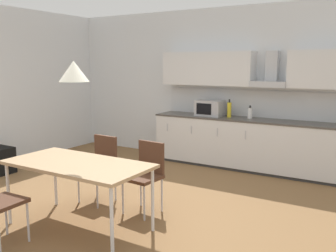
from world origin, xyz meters
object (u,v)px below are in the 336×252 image
Objects in this scene: bottle_yellow at (229,110)px; bottle_white at (250,113)px; microwave at (210,108)px; chair_far_right at (146,170)px; chair_far_left at (101,162)px; pendant_lamp at (74,71)px; dining_table at (78,166)px.

bottle_white is at bearing 5.59° from bottle_yellow.
microwave is 0.55× the size of chair_far_right.
bottle_white reaches higher than chair_far_left.
pendant_lamp reaches higher than microwave.
microwave is 1.50× the size of bottle_yellow.
microwave reaches higher than bottle_white.
microwave is 0.55× the size of chair_far_left.
chair_far_right is (0.30, -2.49, -0.50)m from microwave.
bottle_white is 0.14× the size of dining_table.
pendant_lamp is at bearing -103.68° from bottle_white.
bottle_yellow is 1.42× the size of bottle_white.
chair_far_left and chair_far_right have the same top height.
microwave is at bearing -176.55° from bottle_white.
chair_far_left is at bearing -114.78° from bottle_white.
microwave is 0.74m from bottle_white.
chair_far_right reaches higher than dining_table.
chair_far_left is at bearing 114.75° from pendant_lamp.
bottle_yellow is at bearing -174.41° from bottle_white.
bottle_yellow is 1.00× the size of pendant_lamp.
chair_far_right is (0.74, -0.00, 0.00)m from chair_far_left.
microwave reaches higher than chair_far_left.
pendant_lamp reaches higher than bottle_yellow.
bottle_white is at bearing 76.32° from pendant_lamp.
dining_table is at bearing -97.64° from bottle_yellow.
bottle_yellow is at bearing 82.36° from pendant_lamp.
chair_far_left is at bearing -107.81° from bottle_yellow.
chair_far_left is at bearing 114.75° from dining_table.
bottle_white is 0.70× the size of pendant_lamp.
bottle_white is 3.43m from dining_table.
bottle_yellow is 0.37× the size of chair_far_right.
chair_far_left reaches higher than dining_table.
bottle_yellow is (0.37, 0.01, -0.00)m from microwave.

